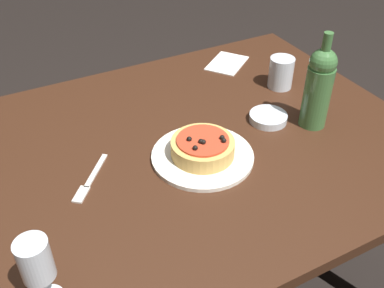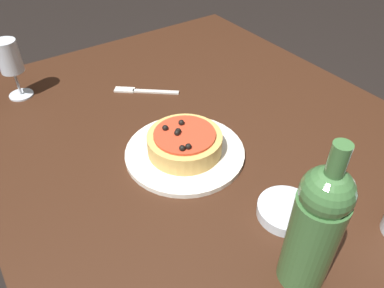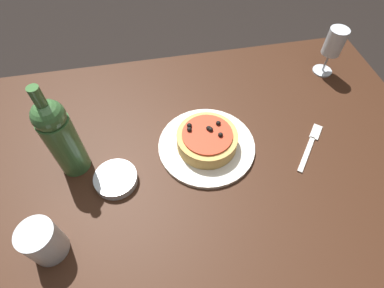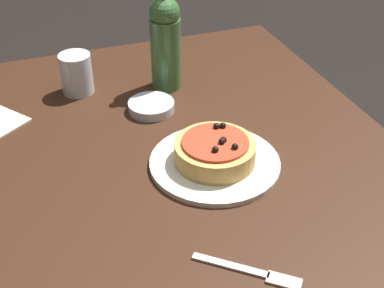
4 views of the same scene
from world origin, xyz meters
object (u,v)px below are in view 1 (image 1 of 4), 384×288
Objects in this scene: wine_bottle at (319,86)px; fork at (89,180)px; dinner_plate at (201,156)px; dining_table at (189,163)px; wine_glass at (36,263)px; water_cup at (281,73)px; side_bowl at (268,118)px; pizza at (201,148)px.

wine_bottle is 1.80× the size of fork.
wine_bottle reaches higher than dinner_plate.
dining_table is 0.61m from wine_glass.
dining_table is at bearing -13.87° from wine_bottle.
water_cup is (-0.90, -0.47, -0.06)m from wine_glass.
side_bowl is 0.71× the size of fork.
wine_glass is (0.48, 0.25, 0.08)m from pizza.
wine_bottle reaches higher than fork.
dining_table is 4.76× the size of dinner_plate.
dining_table is 0.12m from dinner_plate.
side_bowl reaches higher than fork.
pizza is 0.39m from wine_bottle.
water_cup is at bearing -102.22° from wine_bottle.
pizza is 1.50× the size of side_bowl.
wine_bottle is at bearing 166.13° from dining_table.
wine_bottle is (-0.37, 0.09, 0.21)m from dining_table.
fork is at bearing -10.03° from pizza.
water_cup is 0.22m from side_bowl.
water_cup reaches higher than dinner_plate.
wine_bottle is at bearing 124.10° from fork.
dining_table is 0.44m from wine_bottle.
dinner_plate is 2.43× the size of side_bowl.
pizza is 1.64× the size of water_cup.
dining_table is 0.32m from fork.
fork is at bearing 5.43° from dining_table.
wine_glass reaches higher than fork.
dinner_plate reaches higher than fork.
dining_table is 0.14m from pizza.
wine_bottle is at bearing 145.30° from side_bowl.
dining_table is at bearing 17.99° from water_cup.
dinner_plate reaches higher than dining_table.
dining_table is at bearing -92.92° from dinner_plate.
dining_table is 11.58× the size of side_bowl.
wine_bottle is at bearing -164.50° from wine_glass.
dining_table is at bearing -3.71° from side_bowl.
water_cup is at bearing -162.01° from dining_table.
wine_glass is 1.45× the size of side_bowl.
water_cup is (-0.05, -0.23, -0.08)m from wine_bottle.
fork is (0.73, 0.17, -0.05)m from water_cup.
fork is (0.68, -0.06, -0.13)m from wine_bottle.
dining_table is 0.46m from water_cup.
side_bowl is 0.57m from fork.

